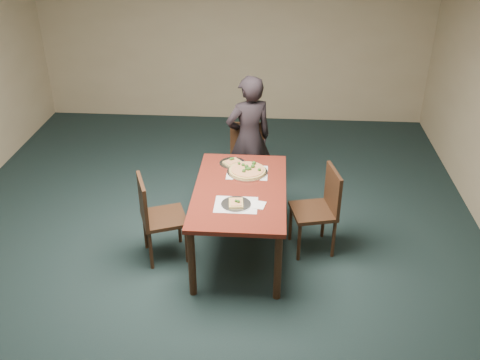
# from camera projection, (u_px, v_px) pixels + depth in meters

# --- Properties ---
(ground) EXTENTS (8.00, 8.00, 0.00)m
(ground) POSITION_uv_depth(u_px,v_px,m) (201.00, 273.00, 5.28)
(ground) COLOR black
(ground) RESTS_ON ground
(room_shell) EXTENTS (8.00, 8.00, 8.00)m
(room_shell) POSITION_uv_depth(u_px,v_px,m) (193.00, 108.00, 4.43)
(room_shell) COLOR tan
(room_shell) RESTS_ON ground
(dining_table) EXTENTS (0.90, 1.50, 0.75)m
(dining_table) POSITION_uv_depth(u_px,v_px,m) (240.00, 197.00, 5.27)
(dining_table) COLOR #501610
(dining_table) RESTS_ON ground
(chair_far) EXTENTS (0.43, 0.43, 0.91)m
(chair_far) POSITION_uv_depth(u_px,v_px,m) (247.00, 157.00, 6.36)
(chair_far) COLOR black
(chair_far) RESTS_ON ground
(chair_left) EXTENTS (0.54, 0.54, 0.91)m
(chair_left) POSITION_uv_depth(u_px,v_px,m) (156.00, 214.00, 5.27)
(chair_left) COLOR black
(chair_left) RESTS_ON ground
(chair_right) EXTENTS (0.50, 0.50, 0.91)m
(chair_right) POSITION_uv_depth(u_px,v_px,m) (321.00, 205.00, 5.40)
(chair_right) COLOR black
(chair_right) RESTS_ON ground
(diner) EXTENTS (0.66, 0.56, 1.53)m
(diner) POSITION_uv_depth(u_px,v_px,m) (249.00, 139.00, 6.21)
(diner) COLOR black
(diner) RESTS_ON ground
(placemat_main) EXTENTS (0.42, 0.32, 0.00)m
(placemat_main) POSITION_uv_depth(u_px,v_px,m) (247.00, 173.00, 5.52)
(placemat_main) COLOR white
(placemat_main) RESTS_ON dining_table
(placemat_near) EXTENTS (0.40, 0.30, 0.00)m
(placemat_near) POSITION_uv_depth(u_px,v_px,m) (236.00, 205.00, 4.97)
(placemat_near) COLOR white
(placemat_near) RESTS_ON dining_table
(pizza_pan) EXTENTS (0.42, 0.42, 0.07)m
(pizza_pan) POSITION_uv_depth(u_px,v_px,m) (247.00, 171.00, 5.51)
(pizza_pan) COLOR silver
(pizza_pan) RESTS_ON dining_table
(slice_plate_near) EXTENTS (0.28, 0.28, 0.06)m
(slice_plate_near) POSITION_uv_depth(u_px,v_px,m) (236.00, 204.00, 4.97)
(slice_plate_near) COLOR silver
(slice_plate_near) RESTS_ON dining_table
(slice_plate_far) EXTENTS (0.28, 0.28, 0.06)m
(slice_plate_far) POSITION_uv_depth(u_px,v_px,m) (232.00, 163.00, 5.69)
(slice_plate_far) COLOR silver
(slice_plate_far) RESTS_ON dining_table
(napkin) EXTENTS (0.17, 0.17, 0.01)m
(napkin) POSITION_uv_depth(u_px,v_px,m) (257.00, 205.00, 4.97)
(napkin) COLOR white
(napkin) RESTS_ON dining_table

